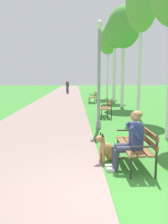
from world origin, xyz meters
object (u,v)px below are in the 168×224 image
dog_shepherd (109,150)px  lamp_post_near (99,74)px  birch_tree_fourth (124,28)px  park_bench_mid (106,106)px  birch_tree_third (142,2)px  park_bench_near (137,143)px  birch_tree_fifth (115,35)px  pedestrian_distant (68,87)px  person_seated_on_near_bench (131,138)px  pedestrian_further_distant (67,86)px  birch_tree_sixth (108,41)px  park_bench_far (93,96)px

dog_shepherd → lamp_post_near: 3.89m
dog_shepherd → birch_tree_fourth: size_ratio=0.12×
park_bench_mid → birch_tree_third: (1.58, -0.19, 4.87)m
lamp_post_near → park_bench_mid: bearing=77.2°
park_bench_near → birch_tree_fifth: 14.96m
pedestrian_distant → birch_tree_fifth: bearing=-66.3°
birch_tree_fifth → pedestrian_distant: bearing=113.7°
dog_shepherd → lamp_post_near: (0.10, 3.45, 1.78)m
person_seated_on_near_bench → dog_shepherd: size_ratio=1.60×
pedestrian_distant → pedestrian_further_distant: 3.33m
person_seated_on_near_bench → pedestrian_further_distant: pedestrian_further_distant is taller
birch_tree_third → birch_tree_sixth: bearing=90.1°
birch_tree_fourth → birch_tree_sixth: 7.21m
pedestrian_further_distant → pedestrian_distant: bearing=-86.2°
park_bench_mid → pedestrian_further_distant: bearing=97.5°
birch_tree_sixth → pedestrian_further_distant: birch_tree_sixth is taller
pedestrian_distant → pedestrian_further_distant: same height
birch_tree_fourth → birch_tree_fifth: bearing=88.8°
dog_shepherd → pedestrian_further_distant: size_ratio=0.47×
birch_tree_fourth → pedestrian_further_distant: bearing=104.5°
birch_tree_sixth → pedestrian_distant: bearing=124.2°
park_bench_mid → birch_tree_fourth: birch_tree_fourth is taller
park_bench_near → birch_tree_fourth: 11.39m
person_seated_on_near_bench → birch_tree_sixth: bearing=83.8°
dog_shepherd → pedestrian_further_distant: bearing=94.2°
park_bench_far → dog_shepherd: park_bench_far is taller
pedestrian_further_distant → birch_tree_fifth: bearing=-71.2°
park_bench_near → person_seated_on_near_bench: (-0.21, -0.23, 0.17)m
person_seated_on_near_bench → lamp_post_near: (-0.28, 3.95, 1.36)m
birch_tree_fourth → dog_shepherd: bearing=-102.9°
birch_tree_third → birch_tree_fifth: size_ratio=1.03×
birch_tree_fifth → birch_tree_sixth: 3.45m
park_bench_far → lamp_post_near: (-0.51, -9.44, 1.53)m
dog_shepherd → birch_tree_fifth: birch_tree_fifth is taller
pedestrian_distant → pedestrian_further_distant: size_ratio=1.00×
birch_tree_sixth → park_bench_far: bearing=-111.3°
park_bench_mid → pedestrian_distant: bearing=98.3°
person_seated_on_near_bench → dog_shepherd: person_seated_on_near_bench is taller
park_bench_far → lamp_post_near: lamp_post_near is taller
park_bench_near → pedestrian_further_distant: size_ratio=0.91×
birch_tree_fifth → birch_tree_sixth: bearing=91.4°
pedestrian_further_distant → park_bench_far: bearing=-79.3°
park_bench_near → pedestrian_further_distant: bearing=95.4°
pedestrian_distant → park_bench_mid: bearing=-81.7°
lamp_post_near → birch_tree_fifth: 11.08m
lamp_post_near → birch_tree_sixth: size_ratio=0.59×
park_bench_far → birch_tree_third: bearing=-76.0°
person_seated_on_near_bench → birch_tree_fifth: size_ratio=0.19×
birch_tree_third → pedestrian_distant: bearing=103.3°
park_bench_mid → birch_tree_fifth: bearing=77.7°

